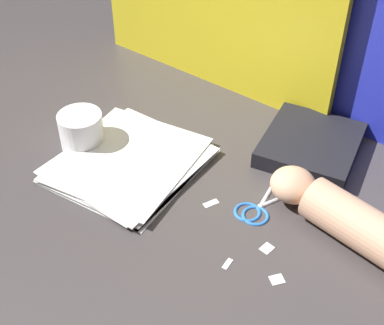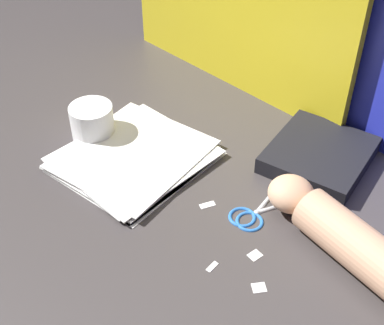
% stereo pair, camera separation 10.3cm
% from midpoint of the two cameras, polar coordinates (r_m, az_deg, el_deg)
% --- Properties ---
extents(ground_plane, '(6.00, 6.00, 0.00)m').
position_cam_midpoint_polar(ground_plane, '(1.08, -3.98, -2.22)').
color(ground_plane, '#3D3838').
extents(backdrop_panel_center, '(0.54, 0.08, 0.52)m').
position_cam_midpoint_polar(backdrop_panel_center, '(1.13, 16.36, 14.18)').
color(backdrop_panel_center, '#2833D1').
rests_on(backdrop_panel_center, ground_plane).
extents(paper_stack, '(0.28, 0.31, 0.02)m').
position_cam_midpoint_polar(paper_stack, '(1.12, -9.32, -0.07)').
color(paper_stack, white).
rests_on(paper_stack, ground_plane).
extents(book_closed, '(0.22, 0.23, 0.04)m').
position_cam_midpoint_polar(book_closed, '(1.16, 10.09, 1.77)').
color(book_closed, black).
rests_on(book_closed, ground_plane).
extents(scissors, '(0.10, 0.16, 0.01)m').
position_cam_midpoint_polar(scissors, '(1.02, 4.25, -4.89)').
color(scissors, silver).
rests_on(scissors, ground_plane).
extents(hand_forearm, '(0.36, 0.16, 0.08)m').
position_cam_midpoint_polar(hand_forearm, '(0.97, 14.10, -6.43)').
color(hand_forearm, tan).
rests_on(hand_forearm, ground_plane).
extents(paper_scrap_near, '(0.01, 0.03, 0.00)m').
position_cam_midpoint_polar(paper_scrap_near, '(0.93, 0.60, -10.89)').
color(paper_scrap_near, white).
rests_on(paper_scrap_near, ground_plane).
extents(paper_scrap_mid, '(0.02, 0.03, 0.00)m').
position_cam_midpoint_polar(paper_scrap_mid, '(0.96, 4.93, -9.24)').
color(paper_scrap_mid, white).
rests_on(paper_scrap_mid, ground_plane).
extents(paper_scrap_far, '(0.03, 0.03, 0.00)m').
position_cam_midpoint_polar(paper_scrap_far, '(1.03, -0.82, -4.49)').
color(paper_scrap_far, white).
rests_on(paper_scrap_far, ground_plane).
extents(paper_scrap_side, '(0.03, 0.03, 0.00)m').
position_cam_midpoint_polar(paper_scrap_side, '(0.92, 5.82, -12.46)').
color(paper_scrap_side, white).
rests_on(paper_scrap_side, ground_plane).
extents(mug, '(0.09, 0.09, 0.08)m').
position_cam_midpoint_polar(mug, '(1.18, -14.18, 3.24)').
color(mug, white).
rests_on(mug, ground_plane).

